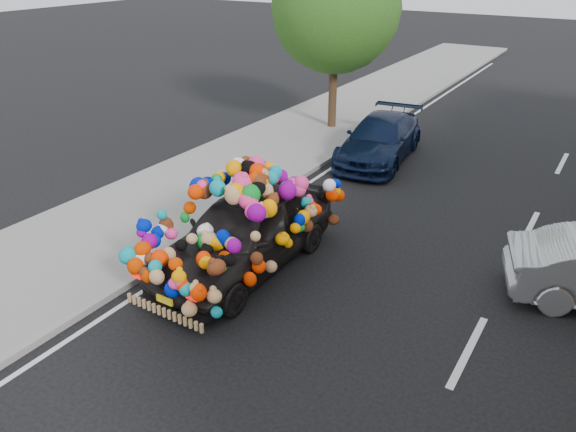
# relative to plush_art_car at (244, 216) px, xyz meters

# --- Properties ---
(ground) EXTENTS (100.00, 100.00, 0.00)m
(ground) POSITION_rel_plush_art_car_xyz_m (0.91, -0.30, -1.12)
(ground) COLOR black
(ground) RESTS_ON ground
(sidewalk) EXTENTS (4.00, 60.00, 0.12)m
(sidewalk) POSITION_rel_plush_art_car_xyz_m (-3.39, -0.30, -1.06)
(sidewalk) COLOR gray
(sidewalk) RESTS_ON ground
(kerb) EXTENTS (0.15, 60.00, 0.13)m
(kerb) POSITION_rel_plush_art_car_xyz_m (-1.44, -0.30, -1.05)
(kerb) COLOR gray
(kerb) RESTS_ON ground
(lane_markings) EXTENTS (6.00, 50.00, 0.01)m
(lane_markings) POSITION_rel_plush_art_car_xyz_m (4.51, -0.30, -1.11)
(lane_markings) COLOR silver
(lane_markings) RESTS_ON ground
(tree_near_sidewalk) EXTENTS (4.20, 4.20, 6.13)m
(tree_near_sidewalk) POSITION_rel_plush_art_car_xyz_m (-2.89, 9.20, 2.91)
(tree_near_sidewalk) COLOR #332114
(tree_near_sidewalk) RESTS_ON ground
(plush_art_car) EXTENTS (2.21, 4.70, 2.17)m
(plush_art_car) POSITION_rel_plush_art_car_xyz_m (0.00, 0.00, 0.00)
(plush_art_car) COLOR black
(plush_art_car) RESTS_ON ground
(navy_sedan) EXTENTS (2.27, 4.53, 1.26)m
(navy_sedan) POSITION_rel_plush_art_car_xyz_m (-0.25, 7.18, -0.48)
(navy_sedan) COLOR black
(navy_sedan) RESTS_ON ground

